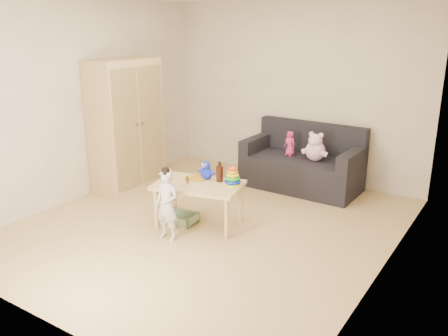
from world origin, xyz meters
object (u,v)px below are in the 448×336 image
Objects in this scene: wardrobe at (126,125)px; sofa at (301,173)px; toddler at (167,206)px; play_table at (199,204)px.

wardrobe is 1.12× the size of sofa.
toddler is at bearing -101.51° from sofa.
play_table reaches higher than sofa.
wardrobe reaches higher than sofa.
play_table is at bearing -102.87° from sofa.
sofa is (2.10, 1.32, -0.68)m from wardrobe.
play_table is 0.52m from toddler.
sofa is 1.65× the size of play_table.
toddler is (-0.53, -2.34, 0.17)m from sofa.
wardrobe is 2.57m from sofa.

